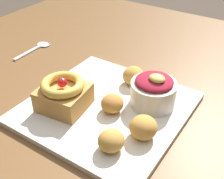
{
  "coord_description": "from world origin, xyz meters",
  "views": [
    {
      "loc": [
        0.21,
        -0.48,
        1.1
      ],
      "look_at": [
        -0.05,
        -0.08,
        0.77
      ],
      "focal_mm": 46.37,
      "sensor_mm": 36.0,
      "label": 1
    }
  ],
  "objects": [
    {
      "name": "berry_ramekin",
      "position": [
        0.02,
        -0.04,
        0.77
      ],
      "size": [
        0.09,
        0.09,
        0.07
      ],
      "color": "silver",
      "rests_on": "front_plate"
    },
    {
      "name": "cake_slice",
      "position": [
        -0.12,
        -0.15,
        0.77
      ],
      "size": [
        0.1,
        0.1,
        0.07
      ],
      "rotation": [
        0.0,
        0.0,
        0.12
      ],
      "color": "#C68E47",
      "rests_on": "front_plate"
    },
    {
      "name": "fritter_back",
      "position": [
        0.05,
        -0.14,
        0.76
      ],
      "size": [
        0.05,
        0.05,
        0.04
      ],
      "primitive_type": "ellipsoid",
      "color": "gold",
      "rests_on": "front_plate"
    },
    {
      "name": "fritter_middle",
      "position": [
        -0.05,
        0.0,
        0.76
      ],
      "size": [
        0.05,
        0.05,
        0.04
      ],
      "primitive_type": "ellipsoid",
      "color": "gold",
      "rests_on": "front_plate"
    },
    {
      "name": "fritter_extra",
      "position": [
        -0.03,
        -0.11,
        0.76
      ],
      "size": [
        0.04,
        0.05,
        0.04
      ],
      "primitive_type": "ellipsoid",
      "color": "#BC7F38",
      "rests_on": "front_plate"
    },
    {
      "name": "spoon",
      "position": [
        -0.38,
        0.02,
        0.73
      ],
      "size": [
        0.04,
        0.13,
        0.0
      ],
      "rotation": [
        0.0,
        0.0,
        1.6
      ],
      "color": "silver",
      "rests_on": "dining_table"
    },
    {
      "name": "fritter_front",
      "position": [
        0.02,
        -0.19,
        0.76
      ],
      "size": [
        0.04,
        0.05,
        0.04
      ],
      "primitive_type": "ellipsoid",
      "color": "gold",
      "rests_on": "front_plate"
    },
    {
      "name": "dining_table",
      "position": [
        0.0,
        0.0,
        0.64
      ],
      "size": [
        1.32,
        1.06,
        0.73
      ],
      "color": "brown",
      "rests_on": "ground_plane"
    },
    {
      "name": "front_plate",
      "position": [
        -0.05,
        -0.1,
        0.74
      ],
      "size": [
        0.3,
        0.3,
        0.01
      ],
      "primitive_type": "cube",
      "color": "white",
      "rests_on": "dining_table"
    }
  ]
}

